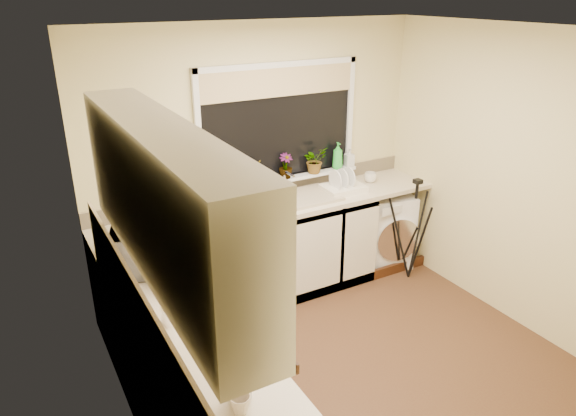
% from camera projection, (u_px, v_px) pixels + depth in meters
% --- Properties ---
extents(floor, '(3.20, 3.20, 0.00)m').
position_uv_depth(floor, '(349.00, 363.00, 4.10)').
color(floor, '#503720').
rests_on(floor, ground).
extents(ceiling, '(3.20, 3.20, 0.00)m').
position_uv_depth(ceiling, '(367.00, 31.00, 3.15)').
color(ceiling, white).
rests_on(ceiling, ground).
extents(wall_back, '(3.20, 0.00, 3.20)m').
position_uv_depth(wall_back, '(259.00, 161.00, 4.83)').
color(wall_back, beige).
rests_on(wall_back, ground).
extents(wall_front, '(3.20, 0.00, 3.20)m').
position_uv_depth(wall_front, '(551.00, 333.00, 2.42)').
color(wall_front, beige).
rests_on(wall_front, ground).
extents(wall_left, '(0.00, 3.00, 3.00)m').
position_uv_depth(wall_left, '(120.00, 276.00, 2.90)').
color(wall_left, beige).
rests_on(wall_left, ground).
extents(wall_right, '(0.00, 3.00, 3.00)m').
position_uv_depth(wall_right, '(514.00, 180.00, 4.35)').
color(wall_right, beige).
rests_on(wall_right, ground).
extents(base_cabinet_back, '(2.55, 0.60, 0.86)m').
position_uv_depth(base_cabinet_back, '(243.00, 260.00, 4.75)').
color(base_cabinet_back, silver).
rests_on(base_cabinet_back, floor).
extents(base_cabinet_left, '(0.54, 2.40, 0.86)m').
position_uv_depth(base_cabinet_left, '(201.00, 404.00, 3.10)').
color(base_cabinet_left, silver).
rests_on(base_cabinet_left, floor).
extents(worktop_back, '(3.20, 0.60, 0.04)m').
position_uv_depth(worktop_back, '(275.00, 207.00, 4.72)').
color(worktop_back, beige).
rests_on(worktop_back, base_cabinet_back).
extents(worktop_left, '(0.60, 2.40, 0.04)m').
position_uv_depth(worktop_left, '(195.00, 341.00, 2.93)').
color(worktop_left, beige).
rests_on(worktop_left, base_cabinet_left).
extents(upper_cabinet, '(0.28, 1.90, 0.70)m').
position_uv_depth(upper_cabinet, '(164.00, 200.00, 2.39)').
color(upper_cabinet, silver).
rests_on(upper_cabinet, wall_left).
extents(splashback_left, '(0.02, 2.40, 0.45)m').
position_uv_depth(splashback_left, '(139.00, 318.00, 2.70)').
color(splashback_left, beige).
rests_on(splashback_left, wall_left).
extents(splashback_back, '(3.20, 0.02, 0.14)m').
position_uv_depth(splashback_back, '(260.00, 187.00, 4.92)').
color(splashback_back, beige).
rests_on(splashback_back, wall_back).
extents(window_glass, '(1.50, 0.02, 1.00)m').
position_uv_depth(window_glass, '(279.00, 124.00, 4.79)').
color(window_glass, black).
rests_on(window_glass, wall_back).
extents(window_blind, '(1.50, 0.02, 0.25)m').
position_uv_depth(window_blind, '(280.00, 82.00, 4.62)').
color(window_blind, tan).
rests_on(window_blind, wall_back).
extents(windowsill, '(1.60, 0.14, 0.03)m').
position_uv_depth(windowsill, '(282.00, 179.00, 4.94)').
color(windowsill, white).
rests_on(windowsill, wall_back).
extents(sink, '(0.82, 0.46, 0.03)m').
position_uv_depth(sink, '(294.00, 199.00, 4.80)').
color(sink, tan).
rests_on(sink, worktop_back).
extents(faucet, '(0.03, 0.03, 0.24)m').
position_uv_depth(faucet, '(285.00, 182.00, 4.91)').
color(faucet, silver).
rests_on(faucet, worktop_back).
extents(washing_machine, '(0.66, 0.65, 0.77)m').
position_uv_depth(washing_machine, '(381.00, 228.00, 5.48)').
color(washing_machine, white).
rests_on(washing_machine, floor).
extents(laptop, '(0.36, 0.36, 0.23)m').
position_uv_depth(laptop, '(234.00, 208.00, 4.49)').
color(laptop, '#A0A0A8').
rests_on(laptop, worktop_back).
extents(kettle, '(0.15, 0.15, 0.20)m').
position_uv_depth(kettle, '(179.00, 272.00, 3.39)').
color(kettle, silver).
rests_on(kettle, worktop_left).
extents(dish_rack, '(0.40, 0.31, 0.06)m').
position_uv_depth(dish_rack, '(343.00, 188.00, 5.01)').
color(dish_rack, white).
rests_on(dish_rack, worktop_back).
extents(tripod, '(0.65, 0.65, 1.04)m').
position_uv_depth(tripod, '(413.00, 230.00, 5.12)').
color(tripod, black).
rests_on(tripod, floor).
extents(glass_jug, '(0.11, 0.11, 0.16)m').
position_uv_depth(glass_jug, '(240.00, 384.00, 2.47)').
color(glass_jug, silver).
rests_on(glass_jug, worktop_left).
extents(steel_jar, '(0.08, 0.08, 0.11)m').
position_uv_depth(steel_jar, '(168.00, 316.00, 3.02)').
color(steel_jar, white).
rests_on(steel_jar, worktop_left).
extents(microwave, '(0.54, 0.65, 0.31)m').
position_uv_depth(microwave, '(143.00, 244.00, 3.65)').
color(microwave, silver).
rests_on(microwave, worktop_left).
extents(plant_a, '(0.13, 0.09, 0.24)m').
position_uv_depth(plant_a, '(233.00, 175.00, 4.64)').
color(plant_a, '#999999').
rests_on(plant_a, windowsill).
extents(plant_b, '(0.14, 0.13, 0.22)m').
position_uv_depth(plant_b, '(256.00, 172.00, 4.76)').
color(plant_b, '#999999').
rests_on(plant_b, windowsill).
extents(plant_c, '(0.13, 0.13, 0.23)m').
position_uv_depth(plant_c, '(286.00, 166.00, 4.88)').
color(plant_c, '#999999').
rests_on(plant_c, windowsill).
extents(plant_d, '(0.26, 0.23, 0.25)m').
position_uv_depth(plant_d, '(315.00, 160.00, 5.02)').
color(plant_d, '#999999').
rests_on(plant_d, windowsill).
extents(soap_bottle_green, '(0.12, 0.12, 0.26)m').
position_uv_depth(soap_bottle_green, '(338.00, 156.00, 5.13)').
color(soap_bottle_green, green).
rests_on(soap_bottle_green, windowsill).
extents(soap_bottle_clear, '(0.09, 0.09, 0.18)m').
position_uv_depth(soap_bottle_clear, '(349.00, 157.00, 5.22)').
color(soap_bottle_clear, '#999999').
rests_on(soap_bottle_clear, windowsill).
extents(cup_back, '(0.15, 0.15, 0.10)m').
position_uv_depth(cup_back, '(370.00, 178.00, 5.24)').
color(cup_back, white).
rests_on(cup_back, worktop_back).
extents(cup_left, '(0.11, 0.11, 0.09)m').
position_uv_depth(cup_left, '(240.00, 404.00, 2.39)').
color(cup_left, beige).
rests_on(cup_left, worktop_left).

